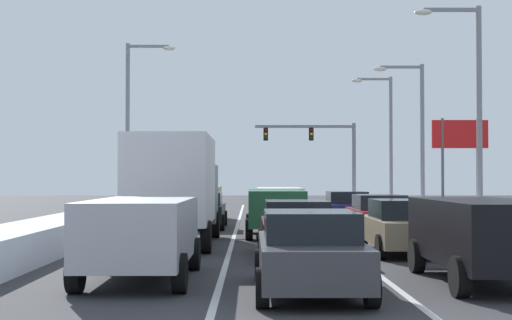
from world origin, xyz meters
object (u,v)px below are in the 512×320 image
sedan_tan_right_lane_second (403,226)px  sedan_black_left_lane_third (202,210)px  traffic_light_gantry (323,146)px  street_lamp_right_far (386,131)px  sedan_charcoal_center_lane_nearest (310,252)px  suv_tan_left_lane_fourth (200,200)px  suv_silver_left_lane_nearest (142,231)px  street_lamp_left_mid (134,115)px  street_lamp_right_near (471,98)px  suv_black_right_lane_nearest (484,233)px  sedan_navy_right_lane_fourth (346,208)px  box_truck_left_lane_second (175,185)px  sedan_maroon_center_lane_second (296,228)px  suv_white_center_lane_fourth (279,202)px  sedan_red_right_lane_third (378,215)px  roadside_sign_right (460,144)px  suv_green_center_lane_third (276,208)px  street_lamp_right_mid (415,126)px

sedan_tan_right_lane_second → sedan_black_left_lane_third: 12.13m
traffic_light_gantry → street_lamp_right_far: 7.83m
sedan_charcoal_center_lane_nearest → suv_tan_left_lane_fourth: 23.59m
sedan_tan_right_lane_second → street_lamp_right_far: bearing=80.5°
suv_silver_left_lane_nearest → street_lamp_left_mid: bearing=99.6°
sedan_tan_right_lane_second → sedan_black_left_lane_third: (-6.31, 10.36, 0.00)m
street_lamp_right_near → street_lamp_right_far: street_lamp_right_near is taller
suv_black_right_lane_nearest → sedan_black_left_lane_third: (-6.72, 16.17, -0.25)m
sedan_navy_right_lane_fourth → street_lamp_left_mid: size_ratio=0.48×
box_truck_left_lane_second → sedan_maroon_center_lane_second: bearing=-42.6°
sedan_charcoal_center_lane_nearest → suv_silver_left_lane_nearest: 3.76m
suv_white_center_lane_fourth → sedan_charcoal_center_lane_nearest: bearing=-90.5°
suv_white_center_lane_fourth → street_lamp_left_mid: (-7.52, 6.16, 4.47)m
sedan_red_right_lane_third → traffic_light_gantry: bearing=88.4°
suv_white_center_lane_fourth → roadside_sign_right: (10.63, 8.64, 3.00)m
suv_green_center_lane_third → street_lamp_right_near: street_lamp_right_near is taller
sedan_maroon_center_lane_second → street_lamp_right_far: (7.56, 27.90, 4.41)m
suv_white_center_lane_fourth → suv_tan_left_lane_fourth: (-3.81, 3.93, 0.00)m
suv_white_center_lane_fourth → street_lamp_right_far: (7.52, 14.70, 4.16)m
street_lamp_left_mid → roadside_sign_right: (18.16, 2.48, -1.46)m
suv_black_right_lane_nearest → sedan_navy_right_lane_fourth: suv_black_right_lane_nearest is taller
sedan_black_left_lane_third → street_lamp_right_mid: size_ratio=0.56×
suv_green_center_lane_third → traffic_light_gantry: size_ratio=0.65×
sedan_navy_right_lane_fourth → suv_tan_left_lane_fourth: (-6.80, 4.17, 0.25)m
suv_black_right_lane_nearest → street_lamp_right_near: (4.03, 14.15, 4.27)m
suv_black_right_lane_nearest → traffic_light_gantry: 40.06m
sedan_navy_right_lane_fourth → traffic_light_gantry: bearing=87.1°
suv_tan_left_lane_fourth → sedan_navy_right_lane_fourth: bearing=-31.5°
sedan_maroon_center_lane_second → sedan_black_left_lane_third: size_ratio=1.00×
box_truck_left_lane_second → street_lamp_right_far: street_lamp_right_far is taller
sedan_maroon_center_lane_second → suv_white_center_lane_fourth: 13.20m
suv_white_center_lane_fourth → traffic_light_gantry: bearing=79.3°
sedan_tan_right_lane_second → street_lamp_left_mid: 21.83m
sedan_red_right_lane_third → street_lamp_right_mid: size_ratio=0.56×
sedan_tan_right_lane_second → sedan_maroon_center_lane_second: size_ratio=1.00×
sedan_charcoal_center_lane_nearest → suv_green_center_lane_third: suv_green_center_lane_third is taller
sedan_maroon_center_lane_second → sedan_navy_right_lane_fourth: bearing=76.8°
suv_white_center_lane_fourth → street_lamp_right_far: bearing=62.9°
sedan_maroon_center_lane_second → roadside_sign_right: roadside_sign_right is taller
sedan_navy_right_lane_fourth → sedan_tan_right_lane_second: bearing=-90.0°
sedan_charcoal_center_lane_nearest → street_lamp_right_mid: (7.52, 24.71, 4.08)m
sedan_tan_right_lane_second → suv_green_center_lane_third: (-3.36, 6.08, 0.25)m
suv_white_center_lane_fourth → box_truck_left_lane_second: bearing=-110.2°
traffic_light_gantry → box_truck_left_lane_second: bearing=-103.7°
sedan_navy_right_lane_fourth → street_lamp_right_near: street_lamp_right_near is taller
sedan_black_left_lane_third → street_lamp_right_far: (10.83, 16.72, 4.41)m
sedan_navy_right_lane_fourth → suv_green_center_lane_third: bearing=-119.0°
street_lamp_right_mid → street_lamp_left_mid: bearing=176.8°
suv_tan_left_lane_fourth → roadside_sign_right: 15.48m
suv_silver_left_lane_nearest → roadside_sign_right: (14.14, 26.30, 3.00)m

